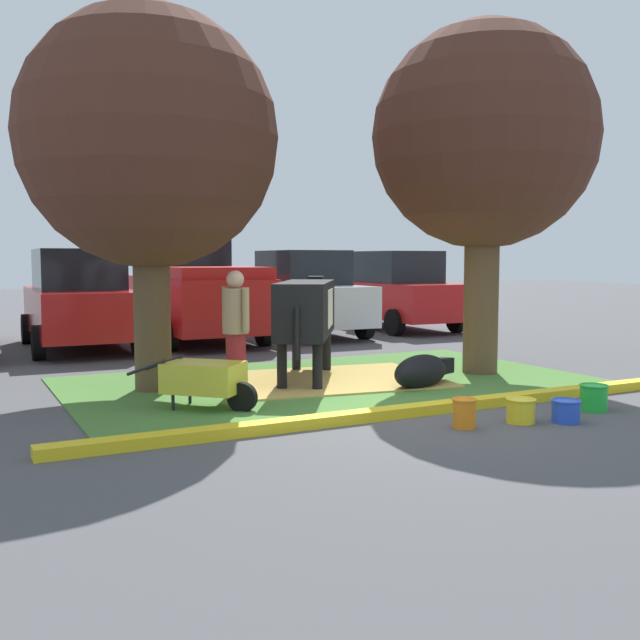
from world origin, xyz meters
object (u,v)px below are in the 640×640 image
at_px(calf_lying, 422,371).
at_px(shade_tree_left, 149,141).
at_px(pickup_truck_maroon, 192,290).
at_px(hatchback_white, 302,294).
at_px(bucket_blue, 566,410).
at_px(sedan_blue, 395,291).
at_px(sedan_red, 79,300).
at_px(bucket_green, 594,397).
at_px(person_handler, 236,330).
at_px(bucket_yellow, 521,410).
at_px(bucket_orange, 464,412).
at_px(shade_tree_right, 484,139).
at_px(wheelbarrow, 206,378).
at_px(cow_holstein, 307,309).

bearing_deg(calf_lying, shade_tree_left, 155.61).
bearing_deg(pickup_truck_maroon, hatchback_white, -6.02).
xyz_separation_m(bucket_blue, sedan_blue, (4.27, 9.97, 0.85)).
bearing_deg(sedan_red, pickup_truck_maroon, 12.47).
bearing_deg(bucket_green, pickup_truck_maroon, 101.29).
height_order(sedan_red, hatchback_white, same).
height_order(person_handler, bucket_yellow, person_handler).
relative_size(calf_lying, pickup_truck_maroon, 0.24).
distance_m(bucket_orange, bucket_yellow, 0.72).
relative_size(shade_tree_right, bucket_orange, 16.89).
xyz_separation_m(bucket_green, pickup_truck_maroon, (-1.93, 9.69, 0.95)).
distance_m(shade_tree_right, hatchback_white, 7.08).
bearing_deg(calf_lying, person_handler, 168.80).
xyz_separation_m(shade_tree_left, sedan_red, (-0.13, 5.36, -2.43)).
bearing_deg(sedan_blue, pickup_truck_maroon, 179.78).
bearing_deg(shade_tree_right, wheelbarrow, -171.93).
bearing_deg(sedan_blue, cow_holstein, -132.52).
height_order(shade_tree_right, calf_lying, shade_tree_right).
height_order(bucket_yellow, bucket_blue, bucket_yellow).
relative_size(shade_tree_right, sedan_red, 1.23).
relative_size(wheelbarrow, sedan_red, 0.31).
xyz_separation_m(bucket_orange, pickup_truck_maroon, (0.01, 9.68, 0.95)).
distance_m(shade_tree_left, sedan_blue, 10.13).
bearing_deg(pickup_truck_maroon, bucket_yellow, -85.85).
bearing_deg(cow_holstein, sedan_red, 113.53).
height_order(bucket_blue, sedan_blue, sedan_blue).
distance_m(shade_tree_left, bucket_orange, 5.52).
distance_m(bucket_green, sedan_red, 10.20).
xyz_separation_m(hatchback_white, sedan_blue, (2.81, 0.26, 0.00)).
bearing_deg(cow_holstein, shade_tree_left, 175.57).
distance_m(wheelbarrow, sedan_blue, 10.70).
bearing_deg(bucket_orange, cow_holstein, 92.15).
xyz_separation_m(calf_lying, sedan_blue, (4.44, 7.46, 0.75)).
xyz_separation_m(wheelbarrow, pickup_truck_maroon, (2.19, 7.50, 0.73)).
bearing_deg(hatchback_white, sedan_red, -176.81).
distance_m(bucket_yellow, hatchback_white, 9.72).
height_order(shade_tree_left, sedan_red, shade_tree_left).
relative_size(bucket_orange, sedan_blue, 0.07).
relative_size(shade_tree_left, sedan_blue, 1.17).
bearing_deg(wheelbarrow, bucket_orange, -44.91).
bearing_deg(shade_tree_right, calf_lying, -157.48).
height_order(calf_lying, bucket_blue, calf_lying).
bearing_deg(calf_lying, bucket_orange, -114.53).
distance_m(shade_tree_left, bucket_yellow, 5.94).
bearing_deg(bucket_blue, shade_tree_left, 131.50).
relative_size(bucket_orange, bucket_blue, 0.98).
bearing_deg(calf_lying, bucket_blue, -86.07).
relative_size(shade_tree_left, bucket_yellow, 15.41).
distance_m(bucket_yellow, bucket_blue, 0.51).
height_order(person_handler, hatchback_white, hatchback_white).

